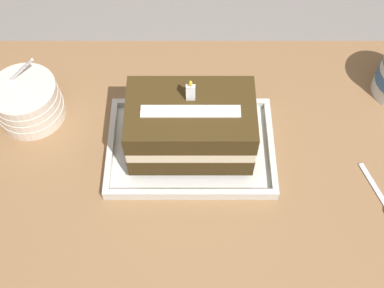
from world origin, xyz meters
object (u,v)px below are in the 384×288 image
birthday_cake (189,126)px  serving_spoon_near_tray (384,202)px  bowl_stack (26,102)px  foil_tray (189,148)px

birthday_cake → serving_spoon_near_tray: 0.40m
bowl_stack → foil_tray: bearing=-15.1°
birthday_cake → bowl_stack: (-0.34, 0.09, -0.04)m
bowl_stack → serving_spoon_near_tray: size_ratio=1.19×
foil_tray → bowl_stack: (-0.34, 0.09, 0.04)m
birthday_cake → bowl_stack: bearing=164.9°
foil_tray → bowl_stack: bowl_stack is taller
birthday_cake → bowl_stack: size_ratio=1.59×
bowl_stack → serving_spoon_near_tray: 0.75m
serving_spoon_near_tray → foil_tray: bearing=161.8°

